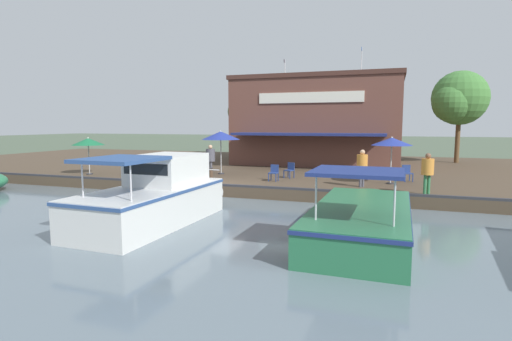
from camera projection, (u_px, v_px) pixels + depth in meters
name	position (u px, v px, depth m)	size (l,w,h in m)	color
ground_plane	(214.00, 198.00, 19.28)	(220.00, 220.00, 0.00)	#4C5B47
quay_deck	(276.00, 168.00, 29.59)	(22.00, 56.00, 0.60)	#4C3D2D
quay_edge_fender	(215.00, 184.00, 19.30)	(0.20, 50.40, 0.10)	#2D2D33
waterfront_restaurant	(321.00, 121.00, 31.06)	(11.09, 12.00, 8.62)	brown
patio_umbrella_mid_patio_right	(221.00, 136.00, 23.54)	(2.26, 2.26, 2.57)	#B7B7B7
patio_umbrella_by_entrance	(88.00, 142.00, 23.39)	(1.85, 1.85, 2.19)	#B7B7B7
patio_umbrella_near_quay_edge	(392.00, 142.00, 19.59)	(1.97, 1.97, 2.34)	#B7B7B7
cafe_chair_far_corner_seat	(175.00, 162.00, 26.51)	(0.52, 0.52, 0.85)	navy
cafe_chair_facing_river	(274.00, 172.00, 20.81)	(0.46, 0.46, 0.85)	navy
cafe_chair_beside_entrance	(130.00, 167.00, 23.08)	(0.54, 0.54, 0.85)	navy
cafe_chair_back_row_seat	(194.00, 171.00, 21.25)	(0.57, 0.57, 0.85)	navy
cafe_chair_under_first_umbrella	(407.00, 172.00, 20.67)	(0.57, 0.57, 0.85)	navy
cafe_chair_mid_patio	(290.00, 169.00, 22.00)	(0.57, 0.57, 0.85)	navy
person_near_entrance	(428.00, 169.00, 16.64)	(0.50, 0.50, 1.75)	#337547
person_mid_patio	(210.00, 156.00, 22.50)	(0.51, 0.51, 1.80)	#4C4C56
person_at_quay_edge	(362.00, 163.00, 18.70)	(0.50, 0.50, 1.77)	#4C4C56
motorboat_distant_upstream	(163.00, 195.00, 14.48)	(7.36, 2.76, 2.44)	silver
motorboat_fourth_along	(364.00, 215.00, 12.76)	(7.93, 2.92, 2.28)	#287047
mooring_post	(211.00, 176.00, 19.59)	(0.22, 0.22, 0.84)	#473323
tree_behind_restaurant	(247.00, 109.00, 37.29)	(3.81, 3.63, 6.30)	brown
tree_upstream_bank	(458.00, 99.00, 30.15)	(4.30, 4.09, 6.98)	brown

